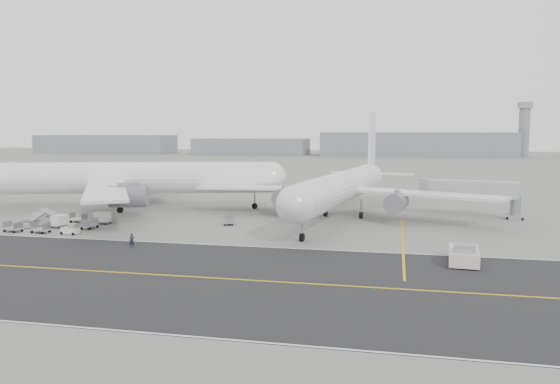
% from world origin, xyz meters
% --- Properties ---
extents(ground, '(700.00, 700.00, 0.00)m').
position_xyz_m(ground, '(0.00, 0.00, 0.00)').
color(ground, gray).
rests_on(ground, ground).
extents(taxiway, '(220.00, 59.00, 0.03)m').
position_xyz_m(taxiway, '(5.02, -17.98, 0.01)').
color(taxiway, '#29292C').
rests_on(taxiway, ground).
extents(horizon_buildings, '(520.00, 28.00, 28.00)m').
position_xyz_m(horizon_buildings, '(30.00, 260.00, 0.00)').
color(horizon_buildings, gray).
rests_on(horizon_buildings, ground).
extents(control_tower, '(7.00, 7.00, 31.25)m').
position_xyz_m(control_tower, '(100.00, 265.00, 16.25)').
color(control_tower, gray).
rests_on(control_tower, ground).
extents(airliner_a, '(60.91, 59.60, 21.51)m').
position_xyz_m(airliner_a, '(-21.93, 25.03, 6.19)').
color(airliner_a, white).
rests_on(airliner_a, ground).
extents(airliner_b, '(53.97, 54.97, 19.07)m').
position_xyz_m(airliner_b, '(19.86, 24.33, 5.50)').
color(airliner_b, white).
rests_on(airliner_b, ground).
extents(pushback_tug, '(3.85, 9.04, 2.56)m').
position_xyz_m(pushback_tug, '(36.77, -6.00, 1.05)').
color(pushback_tug, beige).
rests_on(pushback_tug, ground).
extents(jet_bridge, '(17.82, 6.26, 6.64)m').
position_xyz_m(jet_bridge, '(41.86, 30.13, 4.63)').
color(jet_bridge, gray).
rests_on(jet_bridge, ground).
extents(gse_cluster, '(20.16, 19.66, 2.04)m').
position_xyz_m(gse_cluster, '(-22.93, 5.39, 0.00)').
color(gse_cluster, '#A0A0A6').
rests_on(gse_cluster, ground).
extents(stray_dolly, '(1.96, 2.62, 1.45)m').
position_xyz_m(stray_dolly, '(2.44, 13.09, 0.00)').
color(stray_dolly, silver).
rests_on(stray_dolly, ground).
extents(ground_crew_a, '(0.80, 0.66, 1.88)m').
position_xyz_m(ground_crew_a, '(-4.86, -6.03, 0.94)').
color(ground_crew_a, black).
rests_on(ground_crew_a, ground).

